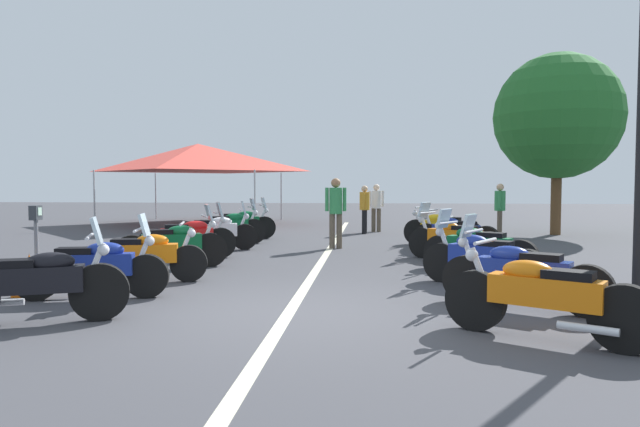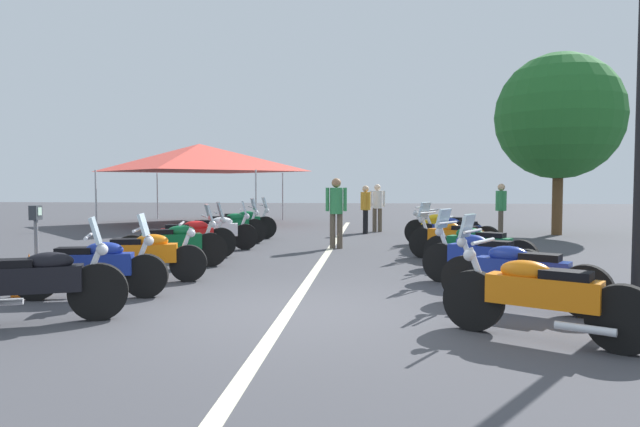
% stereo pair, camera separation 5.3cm
% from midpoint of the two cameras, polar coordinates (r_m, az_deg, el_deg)
% --- Properties ---
extents(ground_plane, '(80.00, 80.00, 0.00)m').
position_cam_midpoint_polar(ground_plane, '(7.28, -3.34, -9.86)').
color(ground_plane, '#424247').
extents(lane_centre_stripe, '(23.39, 0.16, 0.01)m').
position_cam_midpoint_polar(lane_centre_stripe, '(12.11, 0.12, -4.67)').
color(lane_centre_stripe, beige).
rests_on(lane_centre_stripe, ground_plane).
extents(motorcycle_left_row_0, '(0.97, 1.99, 1.23)m').
position_cam_midpoint_polar(motorcycle_left_row_0, '(7.37, -26.59, -6.23)').
color(motorcycle_left_row_0, black).
rests_on(motorcycle_left_row_0, ground_plane).
extents(motorcycle_left_row_1, '(0.75, 2.08, 1.20)m').
position_cam_midpoint_polar(motorcycle_left_row_1, '(8.62, -21.77, -4.93)').
color(motorcycle_left_row_1, black).
rests_on(motorcycle_left_row_1, ground_plane).
extents(motorcycle_left_row_2, '(0.79, 2.09, 0.98)m').
position_cam_midpoint_polar(motorcycle_left_row_2, '(9.77, -17.45, -4.02)').
color(motorcycle_left_row_2, black).
rests_on(motorcycle_left_row_2, ground_plane).
extents(motorcycle_left_row_3, '(1.08, 1.97, 1.22)m').
position_cam_midpoint_polar(motorcycle_left_row_3, '(11.24, -14.57, -2.94)').
color(motorcycle_left_row_3, black).
rests_on(motorcycle_left_row_3, ground_plane).
extents(motorcycle_left_row_4, '(1.00, 1.99, 1.22)m').
position_cam_midpoint_polar(motorcycle_left_row_4, '(12.57, -13.12, -2.31)').
color(motorcycle_left_row_4, black).
rests_on(motorcycle_left_row_4, ground_plane).
extents(motorcycle_left_row_5, '(0.82, 2.07, 1.21)m').
position_cam_midpoint_polar(motorcycle_left_row_5, '(14.09, -10.55, -1.75)').
color(motorcycle_left_row_5, black).
rests_on(motorcycle_left_row_5, ground_plane).
extents(motorcycle_left_row_6, '(0.97, 1.95, 1.22)m').
position_cam_midpoint_polar(motorcycle_left_row_6, '(15.41, -9.16, -1.29)').
color(motorcycle_left_row_6, black).
rests_on(motorcycle_left_row_6, ground_plane).
extents(motorcycle_left_row_7, '(0.96, 1.99, 1.22)m').
position_cam_midpoint_polar(motorcycle_left_row_7, '(16.72, -7.97, -0.96)').
color(motorcycle_left_row_7, black).
rests_on(motorcycle_left_row_7, ground_plane).
extents(motorcycle_right_row_0, '(1.21, 1.91, 1.01)m').
position_cam_midpoint_polar(motorcycle_right_row_0, '(6.34, 21.16, -7.69)').
color(motorcycle_right_row_0, black).
rests_on(motorcycle_right_row_0, ground_plane).
extents(motorcycle_right_row_1, '(1.20, 1.95, 1.21)m').
position_cam_midpoint_polar(motorcycle_right_row_1, '(7.81, 19.22, -5.64)').
color(motorcycle_right_row_1, black).
rests_on(motorcycle_right_row_1, ground_plane).
extents(motorcycle_right_row_2, '(1.25, 1.77, 1.21)m').
position_cam_midpoint_polar(motorcycle_right_row_2, '(9.33, 15.60, -4.20)').
color(motorcycle_right_row_2, black).
rests_on(motorcycle_right_row_2, ground_plane).
extents(motorcycle_right_row_3, '(1.23, 1.91, 1.00)m').
position_cam_midpoint_polar(motorcycle_right_row_3, '(10.83, 15.37, -3.26)').
color(motorcycle_right_row_3, black).
rests_on(motorcycle_right_row_3, ground_plane).
extents(motorcycle_right_row_4, '(1.38, 1.84, 1.22)m').
position_cam_midpoint_polar(motorcycle_right_row_4, '(12.25, 13.05, -2.44)').
color(motorcycle_right_row_4, black).
rests_on(motorcycle_right_row_4, ground_plane).
extents(motorcycle_right_row_5, '(1.21, 1.87, 1.02)m').
position_cam_midpoint_polar(motorcycle_right_row_5, '(13.57, 13.23, -1.95)').
color(motorcycle_right_row_5, black).
rests_on(motorcycle_right_row_5, ground_plane).
extents(motorcycle_right_row_6, '(1.12, 1.94, 1.02)m').
position_cam_midpoint_polar(motorcycle_right_row_6, '(15.07, 11.95, -1.44)').
color(motorcycle_right_row_6, black).
rests_on(motorcycle_right_row_6, ground_plane).
extents(parking_meter, '(0.19, 0.14, 1.29)m').
position_cam_midpoint_polar(parking_meter, '(9.65, -26.63, -1.61)').
color(parking_meter, slate).
rests_on(parking_meter, ground_plane).
extents(traffic_cone_0, '(0.36, 0.36, 0.61)m').
position_cam_midpoint_polar(traffic_cone_0, '(9.30, -27.15, -5.54)').
color(traffic_cone_0, orange).
rests_on(traffic_cone_0, ground_plane).
extents(bystander_0, '(0.32, 0.53, 1.75)m').
position_cam_midpoint_polar(bystander_0, '(14.19, 1.48, 0.64)').
color(bystander_0, brown).
rests_on(bystander_0, ground_plane).
extents(bystander_1, '(0.53, 0.32, 1.56)m').
position_cam_midpoint_polar(bystander_1, '(18.44, 4.39, 0.77)').
color(bystander_1, black).
rests_on(bystander_1, ground_plane).
extents(bystander_2, '(0.32, 0.52, 1.60)m').
position_cam_midpoint_polar(bystander_2, '(19.22, 5.56, 0.94)').
color(bystander_2, brown).
rests_on(bystander_2, ground_plane).
extents(bystander_3, '(0.51, 0.32, 1.62)m').
position_cam_midpoint_polar(bystander_3, '(18.04, 17.45, 0.72)').
color(bystander_3, brown).
rests_on(bystander_3, ground_plane).
extents(roadside_tree_0, '(3.93, 3.93, 5.69)m').
position_cam_midpoint_polar(roadside_tree_0, '(19.59, 22.59, 8.93)').
color(roadside_tree_0, brown).
rests_on(roadside_tree_0, ground_plane).
extents(event_tent, '(6.40, 6.40, 3.20)m').
position_cam_midpoint_polar(event_tent, '(23.30, -12.15, 5.47)').
color(event_tent, '#E54C3F').
rests_on(event_tent, ground_plane).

